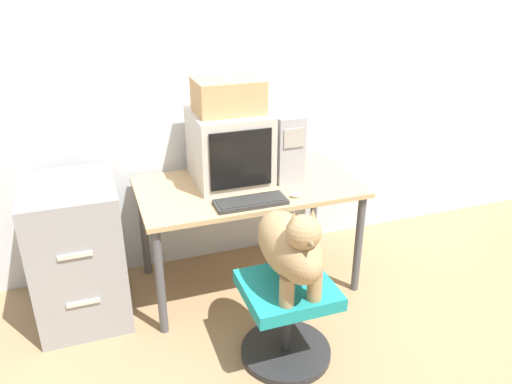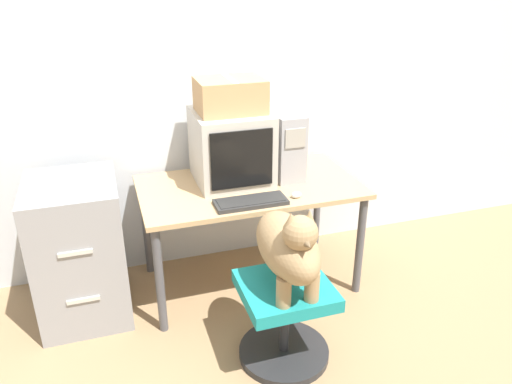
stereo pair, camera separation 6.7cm
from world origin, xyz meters
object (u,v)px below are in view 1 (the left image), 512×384
at_px(crt_monitor, 230,147).
at_px(filing_cabinet, 78,253).
at_px(office_chair, 287,316).
at_px(dog, 291,246).
at_px(pc_tower, 280,142).
at_px(keyboard, 251,202).
at_px(cardboard_box, 228,96).

relative_size(crt_monitor, filing_cabinet, 0.55).
distance_m(office_chair, dog, 0.44).
xyz_separation_m(pc_tower, filing_cabinet, (-1.30, -0.12, -0.49)).
height_order(dog, filing_cabinet, dog).
xyz_separation_m(keyboard, filing_cabinet, (-0.97, 0.27, -0.29)).
xyz_separation_m(keyboard, cardboard_box, (-0.01, 0.37, 0.52)).
bearing_deg(office_chair, crt_monitor, 93.29).
xyz_separation_m(office_chair, dog, (0.00, -0.03, 0.44)).
height_order(keyboard, filing_cabinet, filing_cabinet).
bearing_deg(dog, pc_tower, 71.77).
relative_size(dog, cardboard_box, 1.43).
xyz_separation_m(pc_tower, cardboard_box, (-0.34, -0.02, 0.33)).
bearing_deg(office_chair, pc_tower, 71.26).
relative_size(pc_tower, office_chair, 0.90).
height_order(keyboard, office_chair, keyboard).
height_order(crt_monitor, pc_tower, crt_monitor).
xyz_separation_m(crt_monitor, filing_cabinet, (-0.96, -0.10, -0.50)).
bearing_deg(office_chair, filing_cabinet, 143.78).
relative_size(office_chair, dog, 0.88).
xyz_separation_m(pc_tower, office_chair, (-0.29, -0.86, -0.66)).
height_order(office_chair, cardboard_box, cardboard_box).
bearing_deg(pc_tower, dog, -108.23).
distance_m(pc_tower, dog, 0.96).
bearing_deg(keyboard, dog, -85.41).
bearing_deg(keyboard, pc_tower, 49.72).
height_order(pc_tower, dog, pc_tower).
xyz_separation_m(crt_monitor, cardboard_box, (0.00, 0.00, 0.32)).
distance_m(crt_monitor, office_chair, 1.07).
bearing_deg(filing_cabinet, dog, -37.17).
xyz_separation_m(dog, cardboard_box, (-0.05, 0.87, 0.54)).
xyz_separation_m(filing_cabinet, cardboard_box, (0.96, 0.11, 0.82)).
bearing_deg(cardboard_box, pc_tower, 2.91).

